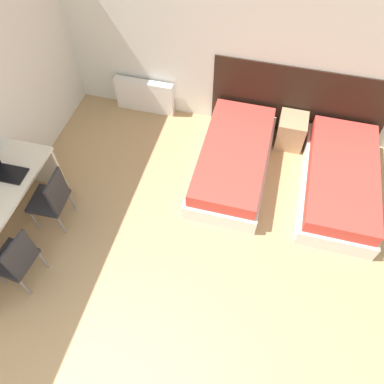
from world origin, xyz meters
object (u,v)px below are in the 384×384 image
at_px(bed_near_window, 233,160).
at_px(chair_near_notebook, 16,259).
at_px(nightstand, 291,131).
at_px(bed_near_door, 340,181).
at_px(chair_near_laptop, 52,198).
at_px(laptop, 3,169).

distance_m(bed_near_window, chair_near_notebook, 2.89).
bearing_deg(chair_near_notebook, bed_near_window, 54.02).
bearing_deg(nightstand, bed_near_door, -46.52).
bearing_deg(chair_near_notebook, bed_near_door, 38.76).
bearing_deg(bed_near_door, nightstand, 133.48).
xyz_separation_m(bed_near_window, chair_near_notebook, (-1.93, -2.13, 0.26)).
bearing_deg(chair_near_laptop, bed_near_door, 18.97).
bearing_deg(bed_near_door, laptop, -160.90).
distance_m(chair_near_notebook, laptop, 1.01).
relative_size(bed_near_window, chair_near_laptop, 2.16).
distance_m(nightstand, chair_near_laptop, 3.36).
bearing_deg(laptop, chair_near_laptop, -3.15).
height_order(nightstand, laptop, laptop).
height_order(chair_near_laptop, chair_near_notebook, same).
xyz_separation_m(chair_near_notebook, laptop, (-0.47, 0.81, 0.36)).
relative_size(bed_near_door, laptop, 5.16).
height_order(chair_near_laptop, laptop, laptop).
relative_size(bed_near_window, bed_near_door, 1.00).
relative_size(chair_near_laptop, laptop, 2.38).
bearing_deg(chair_near_laptop, laptop, 175.17).
bearing_deg(bed_near_window, bed_near_door, 0.00).
distance_m(nightstand, laptop, 3.77).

